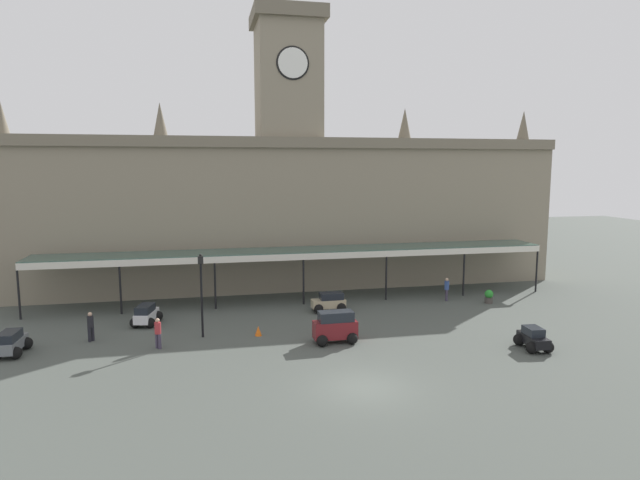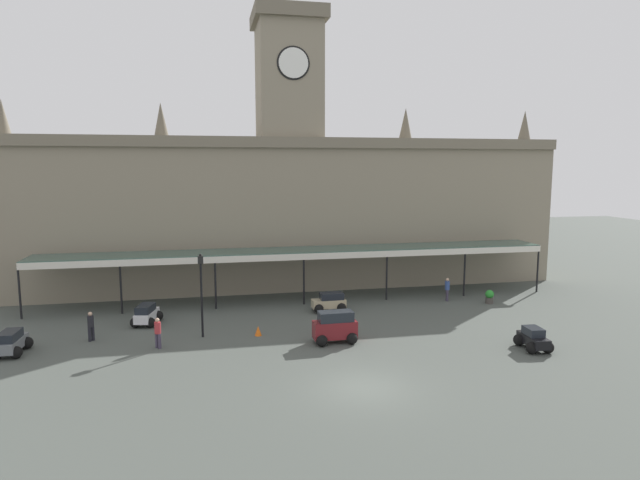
# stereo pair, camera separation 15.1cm
# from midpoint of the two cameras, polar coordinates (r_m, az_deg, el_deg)

# --- Properties ---
(ground_plane) EXTENTS (140.00, 140.00, 0.00)m
(ground_plane) POSITION_cam_midpoint_polar(r_m,az_deg,el_deg) (24.85, 4.50, -15.22)
(ground_plane) COLOR #484D48
(station_building) EXTENTS (43.41, 6.00, 21.55)m
(station_building) POSITION_cam_midpoint_polar(r_m,az_deg,el_deg) (43.90, -3.40, 3.94)
(station_building) COLOR gray
(station_building) RESTS_ON ground
(entrance_canopy) EXTENTS (36.85, 3.26, 3.71)m
(entrance_canopy) POSITION_cam_midpoint_polar(r_m,az_deg,el_deg) (39.13, -2.20, -1.23)
(entrance_canopy) COLOR #38564C
(entrance_canopy) RESTS_ON ground
(car_black_sedan) EXTENTS (1.61, 2.11, 1.19)m
(car_black_sedan) POSITION_cam_midpoint_polar(r_m,az_deg,el_deg) (31.48, 21.39, -9.75)
(car_black_sedan) COLOR black
(car_black_sedan) RESTS_ON ground
(car_beige_estate) EXTENTS (2.26, 1.56, 1.27)m
(car_beige_estate) POSITION_cam_midpoint_polar(r_m,az_deg,el_deg) (36.64, 0.84, -6.65)
(car_beige_estate) COLOR tan
(car_beige_estate) RESTS_ON ground
(car_white_estate) EXTENTS (1.86, 2.39, 1.27)m
(car_white_estate) POSITION_cam_midpoint_polar(r_m,az_deg,el_deg) (35.36, -17.92, -7.57)
(car_white_estate) COLOR silver
(car_white_estate) RESTS_ON ground
(car_maroon_van) EXTENTS (2.42, 1.63, 1.77)m
(car_maroon_van) POSITION_cam_midpoint_polar(r_m,az_deg,el_deg) (30.32, 1.47, -9.28)
(car_maroon_van) COLOR maroon
(car_maroon_van) RESTS_ON ground
(car_grey_estate) EXTENTS (1.61, 2.29, 1.27)m
(car_grey_estate) POSITION_cam_midpoint_polar(r_m,az_deg,el_deg) (32.74, -29.84, -9.48)
(car_grey_estate) COLOR slate
(car_grey_estate) RESTS_ON ground
(pedestrian_crossing_forecourt) EXTENTS (0.34, 0.34, 1.67)m
(pedestrian_crossing_forecourt) POSITION_cam_midpoint_polar(r_m,az_deg,el_deg) (33.08, -23.11, -8.27)
(pedestrian_crossing_forecourt) COLOR black
(pedestrian_crossing_forecourt) RESTS_ON ground
(pedestrian_near_entrance) EXTENTS (0.34, 0.38, 1.67)m
(pedestrian_near_entrance) POSITION_cam_midpoint_polar(r_m,az_deg,el_deg) (40.43, 13.07, -4.97)
(pedestrian_near_entrance) COLOR #3F384C
(pedestrian_near_entrance) RESTS_ON ground
(pedestrian_beside_cars) EXTENTS (0.34, 0.34, 1.67)m
(pedestrian_beside_cars) POSITION_cam_midpoint_polar(r_m,az_deg,el_deg) (30.62, -16.82, -9.25)
(pedestrian_beside_cars) COLOR #3F384C
(pedestrian_beside_cars) RESTS_ON ground
(victorian_lamppost) EXTENTS (0.30, 0.30, 4.83)m
(victorian_lamppost) POSITION_cam_midpoint_polar(r_m,az_deg,el_deg) (31.41, -12.51, -4.70)
(victorian_lamppost) COLOR black
(victorian_lamppost) RESTS_ON ground
(traffic_cone) EXTENTS (0.40, 0.40, 0.57)m
(traffic_cone) POSITION_cam_midpoint_polar(r_m,az_deg,el_deg) (31.84, -6.65, -9.47)
(traffic_cone) COLOR orange
(traffic_cone) RESTS_ON ground
(planter_forecourt_centre) EXTENTS (0.60, 0.60, 0.96)m
(planter_forecourt_centre) POSITION_cam_midpoint_polar(r_m,az_deg,el_deg) (40.59, 17.23, -5.68)
(planter_forecourt_centre) COLOR #47423D
(planter_forecourt_centre) RESTS_ON ground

